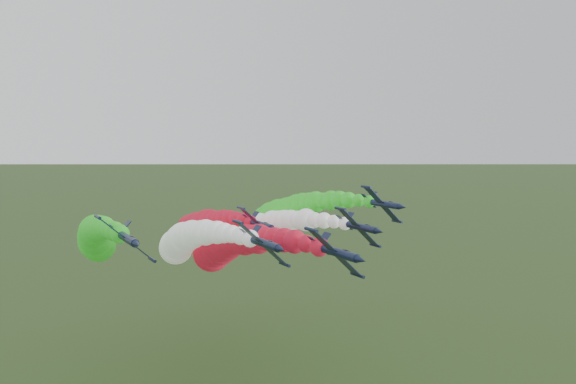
{
  "coord_description": "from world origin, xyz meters",
  "views": [
    {
      "loc": [
        -38.51,
        -61.8,
        53.85
      ],
      "look_at": [
        2.38,
        7.94,
        45.45
      ],
      "focal_mm": 35.0,
      "sensor_mm": 36.0,
      "label": 1
    }
  ],
  "objects_px": {
    "jet_inner_right": "(256,231)",
    "jet_outer_right": "(280,214)",
    "jet_trail": "(194,229)",
    "jet_lead": "(225,247)",
    "jet_inner_left": "(183,241)",
    "jet_outer_left": "(96,238)"
  },
  "relations": [
    {
      "from": "jet_inner_right",
      "to": "jet_outer_right",
      "type": "height_order",
      "value": "jet_outer_right"
    },
    {
      "from": "jet_trail",
      "to": "jet_inner_right",
      "type": "bearing_deg",
      "value": -59.59
    },
    {
      "from": "jet_lead",
      "to": "jet_inner_right",
      "type": "bearing_deg",
      "value": 45.55
    },
    {
      "from": "jet_lead",
      "to": "jet_inner_left",
      "type": "xyz_separation_m",
      "value": [
        -4.82,
        9.85,
        -0.09
      ]
    },
    {
      "from": "jet_outer_right",
      "to": "jet_trail",
      "type": "distance_m",
      "value": 21.21
    },
    {
      "from": "jet_lead",
      "to": "jet_outer_right",
      "type": "height_order",
      "value": "jet_outer_right"
    },
    {
      "from": "jet_lead",
      "to": "jet_outer_right",
      "type": "xyz_separation_m",
      "value": [
        22.66,
        18.5,
        2.42
      ]
    },
    {
      "from": "jet_inner_left",
      "to": "jet_trail",
      "type": "bearing_deg",
      "value": 63.58
    },
    {
      "from": "jet_lead",
      "to": "jet_inner_left",
      "type": "distance_m",
      "value": 10.97
    },
    {
      "from": "jet_lead",
      "to": "jet_outer_left",
      "type": "distance_m",
      "value": 27.29
    },
    {
      "from": "jet_outer_right",
      "to": "jet_inner_right",
      "type": "bearing_deg",
      "value": -154.26
    },
    {
      "from": "jet_inner_left",
      "to": "jet_outer_left",
      "type": "height_order",
      "value": "jet_outer_left"
    },
    {
      "from": "jet_inner_right",
      "to": "jet_outer_right",
      "type": "xyz_separation_m",
      "value": [
        8.57,
        4.13,
        2.68
      ]
    },
    {
      "from": "jet_outer_left",
      "to": "jet_trail",
      "type": "height_order",
      "value": "jet_outer_left"
    },
    {
      "from": "jet_inner_right",
      "to": "jet_outer_left",
      "type": "relative_size",
      "value": 1.0
    },
    {
      "from": "jet_lead",
      "to": "jet_outer_left",
      "type": "bearing_deg",
      "value": 137.65
    },
    {
      "from": "jet_trail",
      "to": "jet_outer_left",
      "type": "bearing_deg",
      "value": -155.75
    },
    {
      "from": "jet_inner_left",
      "to": "jet_outer_left",
      "type": "bearing_deg",
      "value": 150.91
    },
    {
      "from": "jet_inner_left",
      "to": "jet_outer_right",
      "type": "bearing_deg",
      "value": 17.46
    },
    {
      "from": "jet_lead",
      "to": "jet_outer_left",
      "type": "height_order",
      "value": "jet_outer_left"
    },
    {
      "from": "jet_outer_left",
      "to": "jet_trail",
      "type": "xyz_separation_m",
      "value": [
        25.23,
        11.36,
        -1.9
      ]
    },
    {
      "from": "jet_lead",
      "to": "jet_trail",
      "type": "bearing_deg",
      "value": 80.34
    }
  ]
}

